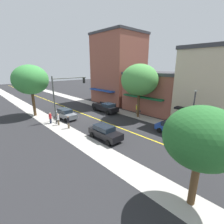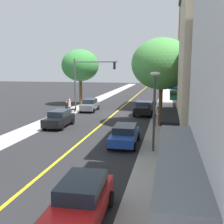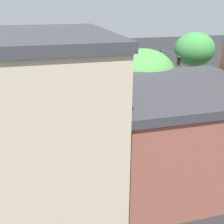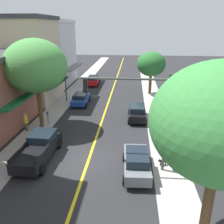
{
  "view_description": "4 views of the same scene",
  "coord_description": "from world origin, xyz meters",
  "px_view_note": "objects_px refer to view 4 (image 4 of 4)",
  "views": [
    {
      "loc": [
        14.91,
        22.12,
        8.24
      ],
      "look_at": [
        -1.77,
        4.04,
        1.21
      ],
      "focal_mm": 25.61,
      "sensor_mm": 36.0,
      "label": 1
    },
    {
      "loc": [
        -6.7,
        33.24,
        5.8
      ],
      "look_at": [
        -0.9,
        5.81,
        1.16
      ],
      "focal_mm": 43.21,
      "sensor_mm": 36.0,
      "label": 2
    },
    {
      "loc": [
        -28.33,
        14.87,
        12.45
      ],
      "look_at": [
        -2.13,
        7.96,
        1.42
      ],
      "focal_mm": 43.48,
      "sensor_mm": 36.0,
      "label": 3
    },
    {
      "loc": [
        3.19,
        -15.31,
        9.64
      ],
      "look_at": [
        1.2,
        6.86,
        1.49
      ],
      "focal_mm": 37.63,
      "sensor_mm": 36.0,
      "label": 4
    }
  ],
  "objects_px": {
    "parking_meter": "(48,116)",
    "small_dog": "(163,161)",
    "street_tree_left_near": "(151,64)",
    "blue_sedan_left_curb": "(81,98)",
    "street_lamp": "(65,76)",
    "black_pickup_truck": "(39,148)",
    "pedestrian_red_shirt": "(175,160)",
    "black_sedan_right_curb": "(137,112)",
    "fire_hydrant": "(9,165)",
    "red_sedan_left_curb": "(93,80)",
    "pedestrian_white_shirt": "(165,149)",
    "traffic_light_mast": "(140,107)",
    "pedestrian_black_shirt": "(156,136)",
    "street_tree_left_far": "(222,123)",
    "pedestrian_yellow_shirt": "(26,122)",
    "grey_sedan_right_curb": "(137,162)",
    "street_tree_right_corner": "(36,66)"
  },
  "relations": [
    {
      "from": "street_tree_left_near",
      "to": "black_sedan_right_curb",
      "type": "relative_size",
      "value": 1.43
    },
    {
      "from": "parking_meter",
      "to": "small_dog",
      "type": "distance_m",
      "value": 13.03
    },
    {
      "from": "black_sedan_right_curb",
      "to": "black_pickup_truck",
      "type": "xyz_separation_m",
      "value": [
        -7.57,
        -8.8,
        0.06
      ]
    },
    {
      "from": "black_sedan_right_curb",
      "to": "fire_hydrant",
      "type": "bearing_deg",
      "value": 138.83
    },
    {
      "from": "black_pickup_truck",
      "to": "pedestrian_yellow_shirt",
      "type": "bearing_deg",
      "value": 34.28
    },
    {
      "from": "street_tree_left_far",
      "to": "black_pickup_truck",
      "type": "xyz_separation_m",
      "value": [
        -10.47,
        6.63,
        -5.22
      ]
    },
    {
      "from": "red_sedan_left_curb",
      "to": "small_dog",
      "type": "relative_size",
      "value": 6.38
    },
    {
      "from": "fire_hydrant",
      "to": "black_pickup_truck",
      "type": "xyz_separation_m",
      "value": [
        1.58,
        1.76,
        0.52
      ]
    },
    {
      "from": "street_tree_left_far",
      "to": "pedestrian_red_shirt",
      "type": "height_order",
      "value": "street_tree_left_far"
    },
    {
      "from": "blue_sedan_left_curb",
      "to": "fire_hydrant",
      "type": "bearing_deg",
      "value": 171.86
    },
    {
      "from": "red_sedan_left_curb",
      "to": "black_pickup_truck",
      "type": "relative_size",
      "value": 0.77
    },
    {
      "from": "street_tree_left_near",
      "to": "fire_hydrant",
      "type": "xyz_separation_m",
      "value": [
        -11.18,
        -21.25,
        -4.06
      ]
    },
    {
      "from": "street_tree_left_far",
      "to": "small_dog",
      "type": "relative_size",
      "value": 12.45
    },
    {
      "from": "street_tree_left_near",
      "to": "grey_sedan_right_curb",
      "type": "height_order",
      "value": "street_tree_left_near"
    },
    {
      "from": "black_sedan_right_curb",
      "to": "street_tree_left_far",
      "type": "bearing_deg",
      "value": -169.62
    },
    {
      "from": "fire_hydrant",
      "to": "grey_sedan_right_curb",
      "type": "relative_size",
      "value": 0.18
    },
    {
      "from": "pedestrian_white_shirt",
      "to": "traffic_light_mast",
      "type": "bearing_deg",
      "value": -55.98
    },
    {
      "from": "black_pickup_truck",
      "to": "traffic_light_mast",
      "type": "bearing_deg",
      "value": -95.33
    },
    {
      "from": "fire_hydrant",
      "to": "blue_sedan_left_curb",
      "type": "relative_size",
      "value": 0.17
    },
    {
      "from": "street_lamp",
      "to": "black_pickup_truck",
      "type": "relative_size",
      "value": 0.97
    },
    {
      "from": "parking_meter",
      "to": "black_pickup_truck",
      "type": "distance_m",
      "value": 6.92
    },
    {
      "from": "pedestrian_white_shirt",
      "to": "pedestrian_yellow_shirt",
      "type": "height_order",
      "value": "pedestrian_yellow_shirt"
    },
    {
      "from": "parking_meter",
      "to": "pedestrian_white_shirt",
      "type": "relative_size",
      "value": 0.76
    },
    {
      "from": "parking_meter",
      "to": "grey_sedan_right_curb",
      "type": "height_order",
      "value": "grey_sedan_right_curb"
    },
    {
      "from": "street_lamp",
      "to": "red_sedan_left_curb",
      "type": "relative_size",
      "value": 1.26
    },
    {
      "from": "street_tree_left_far",
      "to": "traffic_light_mast",
      "type": "height_order",
      "value": "street_tree_left_far"
    },
    {
      "from": "grey_sedan_right_curb",
      "to": "black_sedan_right_curb",
      "type": "bearing_deg",
      "value": -3.36
    },
    {
      "from": "black_pickup_truck",
      "to": "pedestrian_black_shirt",
      "type": "xyz_separation_m",
      "value": [
        9.11,
        2.86,
        0.04
      ]
    },
    {
      "from": "pedestrian_black_shirt",
      "to": "pedestrian_red_shirt",
      "type": "relative_size",
      "value": 1.05
    },
    {
      "from": "street_tree_left_near",
      "to": "blue_sedan_left_curb",
      "type": "xyz_separation_m",
      "value": [
        -9.33,
        -5.95,
        -3.68
      ]
    },
    {
      "from": "street_tree_left_near",
      "to": "pedestrian_red_shirt",
      "type": "height_order",
      "value": "street_tree_left_near"
    },
    {
      "from": "fire_hydrant",
      "to": "small_dog",
      "type": "height_order",
      "value": "fire_hydrant"
    },
    {
      "from": "pedestrian_black_shirt",
      "to": "pedestrian_yellow_shirt",
      "type": "relative_size",
      "value": 0.99
    },
    {
      "from": "blue_sedan_left_curb",
      "to": "pedestrian_red_shirt",
      "type": "xyz_separation_m",
      "value": [
        9.87,
        -14.3,
        0.1
      ]
    },
    {
      "from": "pedestrian_black_shirt",
      "to": "pedestrian_yellow_shirt",
      "type": "bearing_deg",
      "value": 160.56
    },
    {
      "from": "fire_hydrant",
      "to": "parking_meter",
      "type": "height_order",
      "value": "parking_meter"
    },
    {
      "from": "street_tree_right_corner",
      "to": "pedestrian_yellow_shirt",
      "type": "distance_m",
      "value": 5.44
    },
    {
      "from": "pedestrian_yellow_shirt",
      "to": "pedestrian_red_shirt",
      "type": "xyz_separation_m",
      "value": [
        13.38,
        -5.61,
        -0.06
      ]
    },
    {
      "from": "red_sedan_left_curb",
      "to": "pedestrian_white_shirt",
      "type": "height_order",
      "value": "pedestrian_white_shirt"
    },
    {
      "from": "blue_sedan_left_curb",
      "to": "pedestrian_white_shirt",
      "type": "height_order",
      "value": "pedestrian_white_shirt"
    },
    {
      "from": "street_tree_left_far",
      "to": "fire_hydrant",
      "type": "relative_size",
      "value": 10.94
    },
    {
      "from": "street_tree_right_corner",
      "to": "pedestrian_yellow_shirt",
      "type": "xyz_separation_m",
      "value": [
        -1.12,
        -1.14,
        -5.21
      ]
    },
    {
      "from": "black_sedan_right_curb",
      "to": "pedestrian_red_shirt",
      "type": "bearing_deg",
      "value": -165.28
    },
    {
      "from": "street_tree_right_corner",
      "to": "black_pickup_truck",
      "type": "height_order",
      "value": "street_tree_right_corner"
    },
    {
      "from": "pedestrian_black_shirt",
      "to": "pedestrian_red_shirt",
      "type": "distance_m",
      "value": 3.76
    },
    {
      "from": "street_tree_left_near",
      "to": "pedestrian_yellow_shirt",
      "type": "bearing_deg",
      "value": -131.27
    },
    {
      "from": "black_sedan_right_curb",
      "to": "small_dog",
      "type": "bearing_deg",
      "value": -169.07
    },
    {
      "from": "red_sedan_left_curb",
      "to": "black_pickup_truck",
      "type": "xyz_separation_m",
      "value": [
        -0.16,
        -24.24,
        0.05
      ]
    },
    {
      "from": "parking_meter",
      "to": "pedestrian_red_shirt",
      "type": "distance_m",
      "value": 14.0
    },
    {
      "from": "parking_meter",
      "to": "red_sedan_left_curb",
      "type": "xyz_separation_m",
      "value": [
        1.88,
        17.54,
        -0.01
      ]
    }
  ]
}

